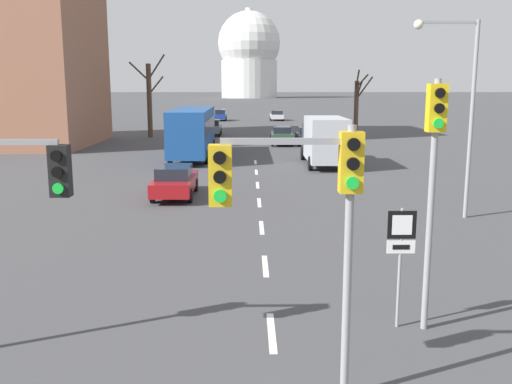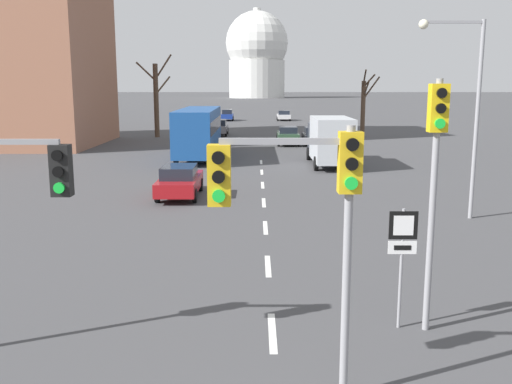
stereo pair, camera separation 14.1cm
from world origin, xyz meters
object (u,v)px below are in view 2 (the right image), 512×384
traffic_signal_centre_tall (302,196)px  sedan_far_left (283,115)px  street_lamp_right (465,97)px  sedan_near_left (287,135)px  sedan_mid_centre (179,181)px  sedan_near_right (218,127)px  traffic_signal_near_right (434,159)px  sedan_distant_centre (313,136)px  sedan_far_right (227,115)px  route_sign_post (401,247)px  delivery_truck (329,139)px  city_bus (198,129)px

traffic_signal_centre_tall → sedan_far_left: traffic_signal_centre_tall is taller
street_lamp_right → sedan_near_left: bearing=100.5°
sedan_mid_centre → sedan_far_left: (7.62, 57.76, -0.02)m
traffic_signal_centre_tall → sedan_near_right: 50.53m
traffic_signal_near_right → sedan_near_right: bearing=99.0°
sedan_distant_centre → traffic_signal_centre_tall: bearing=-96.0°
street_lamp_right → sedan_far_right: street_lamp_right is taller
route_sign_post → delivery_truck: size_ratio=0.37×
traffic_signal_near_right → delivery_truck: bearing=87.4°
street_lamp_right → sedan_distant_centre: (-2.94, 27.89, -3.94)m
sedan_near_right → delivery_truck: size_ratio=0.64×
traffic_signal_centre_tall → sedan_near_left: 41.02m
street_lamp_right → sedan_mid_centre: bearing=159.2°
traffic_signal_near_right → route_sign_post: traffic_signal_near_right is taller
sedan_mid_centre → traffic_signal_centre_tall: bearing=-76.2°
traffic_signal_centre_tall → sedan_mid_centre: 18.15m
traffic_signal_near_right → sedan_mid_centre: traffic_signal_near_right is taller
traffic_signal_centre_tall → street_lamp_right: street_lamp_right is taller
sedan_near_left → sedan_distant_centre: size_ratio=1.02×
street_lamp_right → traffic_signal_centre_tall: bearing=-118.9°
traffic_signal_centre_tall → street_lamp_right: bearing=61.1°
sedan_far_right → city_bus: 42.86m
sedan_mid_centre → route_sign_post: bearing=-65.6°
route_sign_post → sedan_far_left: bearing=89.2°
traffic_signal_centre_tall → traffic_signal_near_right: bearing=42.9°
sedan_far_left → delivery_truck: bearing=-89.1°
traffic_signal_near_right → sedan_far_left: traffic_signal_near_right is taller
sedan_near_right → sedan_far_left: sedan_near_right is taller
sedan_far_left → route_sign_post: bearing=-90.8°
traffic_signal_near_right → city_bus: size_ratio=0.49×
sedan_mid_centre → sedan_far_left: sedan_mid_centre is taller
route_sign_post → traffic_signal_centre_tall: bearing=-130.1°
sedan_mid_centre → traffic_signal_near_right: bearing=-63.9°
traffic_signal_centre_tall → sedan_far_right: size_ratio=1.13×
sedan_near_left → city_bus: city_bus is taller
traffic_signal_near_right → sedan_far_right: 72.52m
sedan_near_right → sedan_far_right: sedan_near_right is taller
traffic_signal_centre_tall → sedan_distant_centre: traffic_signal_centre_tall is taller
sedan_mid_centre → sedan_near_left: bearing=74.9°
delivery_truck → sedan_near_left: bearing=98.8°
sedan_near_left → sedan_far_right: (-6.94, 33.86, -0.02)m
street_lamp_right → city_bus: street_lamp_right is taller
traffic_signal_centre_tall → sedan_near_right: traffic_signal_centre_tall is taller
sedan_near_left → delivery_truck: (2.00, -12.99, 0.87)m
sedan_distant_centre → delivery_truck: size_ratio=0.62×
sedan_near_left → route_sign_post: bearing=-89.5°
route_sign_post → sedan_far_left: (0.98, 72.40, -1.06)m
traffic_signal_centre_tall → sedan_far_right: bearing=93.8°
traffic_signal_near_right → delivery_truck: size_ratio=0.73×
traffic_signal_near_right → sedan_far_left: size_ratio=1.29×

